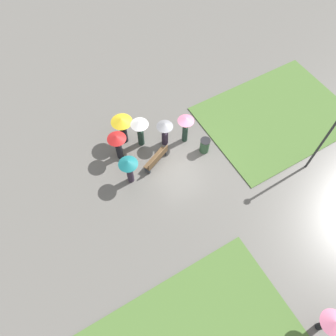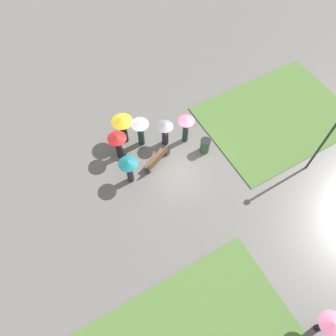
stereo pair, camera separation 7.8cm
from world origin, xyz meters
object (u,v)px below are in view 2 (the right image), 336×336
Objects in this scene: lamp_post at (330,134)px; crowd_person_red at (118,142)px; crowd_person_yellow at (123,125)px; trash_bin at (205,146)px; park_bench at (157,158)px; crowd_person_white at (140,128)px; lone_walker_mid_plaza at (331,325)px; crowd_person_grey at (165,130)px; crowd_person_pink at (186,125)px; crowd_person_teal at (129,166)px.

lamp_post reaches higher than crowd_person_red.
trash_bin is at bearing 153.13° from crowd_person_yellow.
crowd_person_red is (1.58, -1.44, 0.86)m from park_bench.
lamp_post is at bearing 95.39° from crowd_person_red.
crowd_person_red is at bearing 129.62° from crowd_person_white.
park_bench is 2.65m from crowd_person_yellow.
park_bench is at bearing 142.11° from lone_walker_mid_plaza.
crowd_person_grey is (6.02, -5.36, -1.92)m from lamp_post.
crowd_person_pink reaches higher than crowd_person_red.
crowd_person_pink is 3.50m from crowd_person_yellow.
crowd_person_grey reaches higher than trash_bin.
crowd_person_pink is at bearing -82.46° from crowd_person_white.
trash_bin is 4.87m from crowd_person_red.
crowd_person_yellow is at bearing -114.81° from crowd_person_teal.
crowd_person_teal reaches higher than park_bench.
crowd_person_teal is at bearing 82.87° from crowd_person_yellow.
park_bench is 1.63m from crowd_person_grey.
crowd_person_grey is 0.99× the size of lone_walker_mid_plaza.
lamp_post reaches higher than park_bench.
lamp_post is at bearing 67.02° from crowd_person_pink.
crowd_person_pink is (-2.30, 1.04, -0.04)m from crowd_person_white.
crowd_person_red is 12.73m from lone_walker_mid_plaza.
crowd_person_red reaches higher than crowd_person_grey.
crowd_person_pink is at bearing -64.45° from trash_bin.
trash_bin is 4.61m from crowd_person_teal.
trash_bin is at bearing 127.30° from lone_walker_mid_plaza.
park_bench is 0.97× the size of crowd_person_grey.
lone_walker_mid_plaza is (0.79, 10.18, 0.93)m from trash_bin.
park_bench is 0.85× the size of crowd_person_white.
crowd_person_teal is (4.51, -0.36, 0.91)m from trash_bin.
trash_bin is (-2.76, 0.60, 0.02)m from park_bench.
lamp_post is at bearing 139.06° from trash_bin.
trash_bin is at bearing 144.13° from park_bench.
crowd_person_red is (8.68, -5.82, -1.78)m from lamp_post.
crowd_person_white is 1.04× the size of crowd_person_teal.
park_bench is 2.44m from crowd_person_pink.
crowd_person_yellow is (0.86, -2.31, 0.98)m from park_bench.
trash_bin is 10.25m from lone_walker_mid_plaza.
crowd_person_yellow is (7.96, -6.69, -1.66)m from lamp_post.
trash_bin is 3.76m from crowd_person_white.
park_bench is 11.00m from lone_walker_mid_plaza.
lamp_post is 9.55m from crowd_person_white.
crowd_person_red is at bearing -33.81° from lamp_post.
crowd_person_white is 12.60m from lone_walker_mid_plaza.
lone_walker_mid_plaza is at bearing 51.32° from lamp_post.
lamp_post is 2.73× the size of lone_walker_mid_plaza.
crowd_person_teal is at bearing -55.53° from crowd_person_pink.
crowd_person_pink is (-2.19, -0.60, 0.89)m from park_bench.
crowd_person_white is (7.22, -6.01, -1.71)m from lamp_post.
crowd_person_grey is (-1.20, 0.66, -0.21)m from crowd_person_white.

